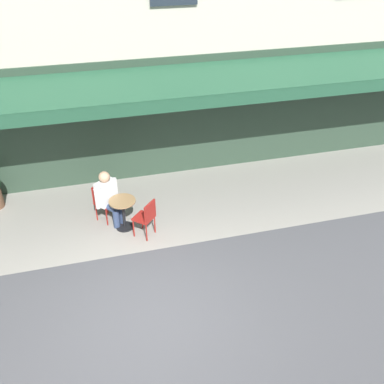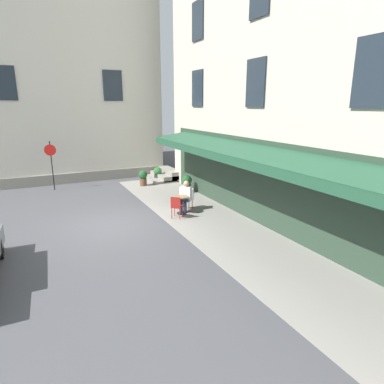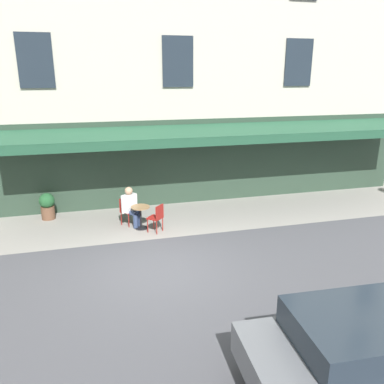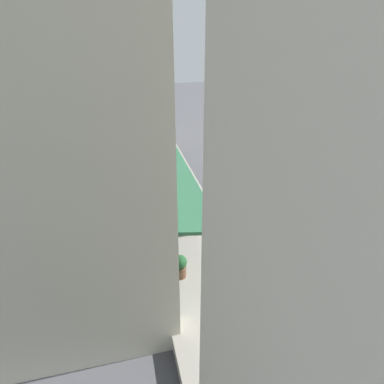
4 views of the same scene
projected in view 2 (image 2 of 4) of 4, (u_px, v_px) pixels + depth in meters
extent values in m
plane|color=#4C4C51|center=(117.00, 224.00, 12.60)|extent=(70.00, 70.00, 0.00)
cube|color=gray|center=(239.00, 239.00, 11.22)|extent=(20.50, 3.20, 0.01)
cube|color=#2D4233|center=(274.00, 187.00, 11.69)|extent=(16.00, 0.06, 3.20)
cube|color=#235138|center=(257.00, 154.00, 11.02)|extent=(15.00, 1.70, 0.36)
cube|color=#235138|center=(235.00, 162.00, 10.73)|extent=(15.00, 0.04, 0.28)
cube|color=#232D38|center=(374.00, 72.00, 7.87)|extent=(1.10, 0.06, 1.70)
cube|color=#232D38|center=(256.00, 83.00, 11.92)|extent=(1.10, 0.06, 1.70)
cube|color=#232D38|center=(197.00, 88.00, 15.97)|extent=(1.10, 0.06, 1.70)
cube|color=#232D38|center=(198.00, 21.00, 15.20)|extent=(1.10, 0.06, 1.70)
cube|color=silver|center=(4.00, 54.00, 20.47)|extent=(10.00, 17.00, 15.00)
cube|color=gray|center=(18.00, 183.00, 17.93)|extent=(0.12, 17.00, 0.60)
cube|color=#232D38|center=(113.00, 86.00, 18.94)|extent=(0.06, 1.10, 1.70)
cube|color=#232D38|center=(4.00, 83.00, 16.61)|extent=(0.06, 1.10, 1.70)
cube|color=gray|center=(159.00, 178.00, 20.09)|extent=(2.40, 1.40, 0.15)
cube|color=gray|center=(165.00, 175.00, 20.20)|extent=(2.40, 1.05, 0.30)
cube|color=gray|center=(170.00, 173.00, 20.31)|extent=(2.40, 0.70, 0.45)
cylinder|color=black|center=(182.00, 213.00, 13.84)|extent=(0.40, 0.40, 0.03)
cylinder|color=black|center=(181.00, 205.00, 13.76)|extent=(0.06, 0.06, 0.72)
cylinder|color=#99754C|center=(181.00, 197.00, 13.66)|extent=(0.60, 0.60, 0.03)
cylinder|color=maroon|center=(182.00, 212.00, 13.39)|extent=(0.03, 0.03, 0.45)
cylinder|color=maroon|center=(175.00, 211.00, 13.49)|extent=(0.03, 0.03, 0.45)
cylinder|color=maroon|center=(180.00, 214.00, 13.08)|extent=(0.03, 0.03, 0.45)
cylinder|color=maroon|center=(172.00, 213.00, 13.17)|extent=(0.03, 0.03, 0.45)
cube|color=maroon|center=(177.00, 207.00, 13.22)|extent=(0.57, 0.57, 0.04)
cube|color=maroon|center=(176.00, 202.00, 12.99)|extent=(0.30, 0.32, 0.42)
cylinder|color=maroon|center=(182.00, 205.00, 14.19)|extent=(0.03, 0.03, 0.45)
cylinder|color=maroon|center=(189.00, 206.00, 14.06)|extent=(0.03, 0.03, 0.45)
cylinder|color=maroon|center=(185.00, 203.00, 14.49)|extent=(0.03, 0.03, 0.45)
cylinder|color=maroon|center=(192.00, 204.00, 14.36)|extent=(0.03, 0.03, 0.45)
cube|color=maroon|center=(187.00, 199.00, 14.21)|extent=(0.56, 0.56, 0.04)
cube|color=maroon|center=(189.00, 193.00, 14.31)|extent=(0.33, 0.29, 0.42)
cylinder|color=navy|center=(181.00, 207.00, 13.96)|extent=(0.15, 0.15, 0.47)
cylinder|color=navy|center=(183.00, 200.00, 14.04)|extent=(0.34, 0.36, 0.16)
cylinder|color=navy|center=(185.00, 207.00, 13.89)|extent=(0.15, 0.15, 0.47)
cylinder|color=navy|center=(187.00, 201.00, 13.97)|extent=(0.34, 0.36, 0.16)
cube|color=silver|center=(186.00, 193.00, 14.08)|extent=(0.53, 0.51, 0.57)
sphere|color=tan|center=(186.00, 184.00, 13.97)|extent=(0.25, 0.25, 0.25)
cylinder|color=silver|center=(180.00, 193.00, 14.20)|extent=(0.10, 0.10, 0.51)
cylinder|color=silver|center=(192.00, 194.00, 13.97)|extent=(0.10, 0.10, 0.51)
cylinder|color=black|center=(52.00, 166.00, 17.38)|extent=(0.05, 0.05, 2.60)
cylinder|color=#192899|center=(50.00, 150.00, 17.12)|extent=(0.14, 0.55, 0.56)
cylinder|color=red|center=(50.00, 150.00, 17.11)|extent=(0.13, 0.58, 0.59)
cylinder|color=brown|center=(187.00, 188.00, 17.09)|extent=(0.45, 0.45, 0.45)
sphere|color=#23562D|center=(187.00, 180.00, 16.98)|extent=(0.52, 0.52, 0.52)
cylinder|color=brown|center=(143.00, 182.00, 18.57)|extent=(0.39, 0.39, 0.42)
sphere|color=#23562D|center=(143.00, 175.00, 18.46)|extent=(0.49, 0.49, 0.49)
cylinder|color=#2D2D33|center=(158.00, 177.00, 20.04)|extent=(0.45, 0.45, 0.32)
sphere|color=#2D6B33|center=(158.00, 171.00, 19.95)|extent=(0.50, 0.50, 0.50)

